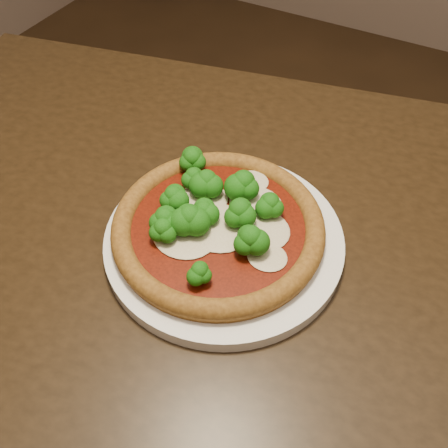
% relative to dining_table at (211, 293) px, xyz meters
% --- Properties ---
extents(floor, '(4.00, 4.00, 0.00)m').
position_rel_dining_table_xyz_m(floor, '(0.19, 0.09, -0.65)').
color(floor, black).
rests_on(floor, ground).
extents(dining_table, '(1.28, 1.05, 0.75)m').
position_rel_dining_table_xyz_m(dining_table, '(0.00, 0.00, 0.00)').
color(dining_table, black).
rests_on(dining_table, floor).
extents(plate, '(0.31, 0.31, 0.02)m').
position_rel_dining_table_xyz_m(plate, '(0.01, 0.02, 0.11)').
color(plate, white).
rests_on(plate, dining_table).
extents(pizza, '(0.27, 0.27, 0.06)m').
position_rel_dining_table_xyz_m(pizza, '(0.00, 0.02, 0.14)').
color(pizza, brown).
rests_on(pizza, plate).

